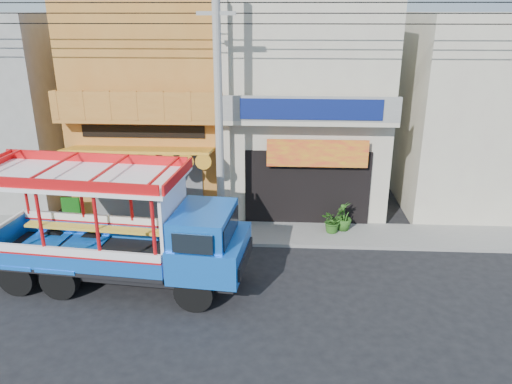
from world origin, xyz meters
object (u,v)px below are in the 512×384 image
utility_pole (223,99)px  potted_plant_c (344,216)px  songthaew_truck (132,231)px  potted_plant_a (332,220)px  green_sign (72,213)px

utility_pole → potted_plant_c: utility_pole is taller
songthaew_truck → potted_plant_a: 7.30m
potted_plant_c → potted_plant_a: bearing=-47.6°
utility_pole → potted_plant_c: (4.17, 1.07, -4.37)m
green_sign → potted_plant_c: bearing=0.1°
green_sign → potted_plant_c: 10.10m
songthaew_truck → green_sign: songthaew_truck is taller
utility_pole → green_sign: size_ratio=26.91×
green_sign → potted_plant_a: (9.68, -0.20, 0.01)m
utility_pole → songthaew_truck: utility_pole is taller
utility_pole → potted_plant_a: size_ratio=31.22×
songthaew_truck → potted_plant_c: 7.75m
utility_pole → potted_plant_c: bearing=14.4°
songthaew_truck → green_sign: bearing=131.6°
utility_pole → potted_plant_a: bearing=12.7°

